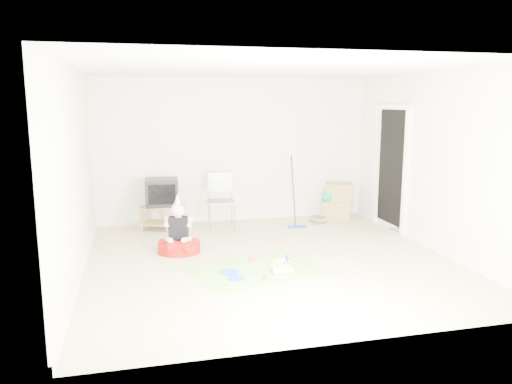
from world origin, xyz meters
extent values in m
plane|color=beige|center=(0.00, 0.00, 0.00)|extent=(5.00, 5.00, 0.00)
cube|color=black|center=(2.48, 1.20, 1.02)|extent=(0.02, 0.90, 2.05)
cube|color=#9B7846|center=(-1.35, 2.05, 0.41)|extent=(0.79, 0.64, 0.03)
cube|color=#9B7846|center=(-1.35, 2.05, 0.12)|extent=(0.79, 0.64, 0.03)
cube|color=#9B7846|center=(-1.71, 1.99, 0.21)|extent=(0.06, 0.06, 0.42)
cube|color=#9B7846|center=(-1.13, 1.77, 0.21)|extent=(0.06, 0.06, 0.42)
cube|color=#9B7846|center=(-1.57, 2.33, 0.21)|extent=(0.06, 0.06, 0.42)
cube|color=#9B7846|center=(-1.00, 2.11, 0.21)|extent=(0.06, 0.06, 0.42)
cube|color=black|center=(-1.35, 2.05, 0.66)|extent=(0.57, 0.48, 0.47)
cube|color=gray|center=(-0.36, 1.86, 0.48)|extent=(0.48, 0.46, 0.03)
cylinder|color=gray|center=(-0.57, 1.88, 0.50)|extent=(0.02, 0.02, 1.00)
cylinder|color=gray|center=(-0.16, 1.85, 0.50)|extent=(0.02, 0.02, 1.00)
cube|color=#A98752|center=(1.85, 2.09, 0.17)|extent=(0.65, 0.58, 0.35)
cube|color=#A98752|center=(1.90, 2.10, 0.51)|extent=(0.56, 0.50, 0.33)
ellipsoid|color=#0C8B78|center=(1.66, 2.04, 0.44)|extent=(0.23, 0.16, 0.19)
cube|color=#223FAB|center=(0.94, 1.65, 0.02)|extent=(0.32, 0.13, 0.03)
cylinder|color=black|center=(0.94, 1.65, 0.64)|extent=(0.05, 0.42, 1.22)
cube|color=#226848|center=(1.42, 1.91, 0.02)|extent=(0.29, 0.33, 0.03)
cube|color=#C1293D|center=(1.42, 1.91, 0.04)|extent=(0.30, 0.32, 0.03)
cube|color=beige|center=(1.42, 1.91, 0.07)|extent=(0.29, 0.31, 0.03)
cube|color=#226848|center=(1.42, 1.91, 0.10)|extent=(0.29, 0.29, 0.03)
cylinder|color=#9F150E|center=(-1.20, 0.65, 0.08)|extent=(0.71, 0.71, 0.17)
cube|color=black|center=(-1.20, 0.65, 0.35)|extent=(0.30, 0.20, 0.37)
sphere|color=beige|center=(-1.20, 0.65, 0.64)|extent=(0.23, 0.23, 0.20)
cone|color=white|center=(-1.20, 0.65, 0.81)|extent=(0.10, 0.10, 0.15)
cube|color=#FF358C|center=(-0.30, -0.33, 0.00)|extent=(1.85, 1.54, 0.01)
cube|color=silver|center=(0.02, -0.51, 0.04)|extent=(0.27, 0.21, 0.07)
cube|color=green|center=(0.02, -0.51, 0.01)|extent=(0.27, 0.21, 0.01)
cylinder|color=beige|center=(-0.07, -0.55, 0.11)|extent=(0.01, 0.01, 0.06)
cylinder|color=beige|center=(-0.03, -0.55, 0.11)|extent=(0.01, 0.01, 0.06)
cylinder|color=beige|center=(0.02, -0.55, 0.11)|extent=(0.01, 0.01, 0.06)
cylinder|color=beige|center=(0.07, -0.55, 0.11)|extent=(0.01, 0.01, 0.06)
cylinder|color=beige|center=(0.11, -0.55, 0.11)|extent=(0.01, 0.01, 0.06)
cylinder|color=beige|center=(-0.07, -0.47, 0.11)|extent=(0.01, 0.01, 0.06)
cylinder|color=beige|center=(-0.03, -0.47, 0.11)|extent=(0.01, 0.01, 0.06)
cylinder|color=beige|center=(0.02, -0.47, 0.11)|extent=(0.01, 0.01, 0.06)
cylinder|color=beige|center=(0.07, -0.47, 0.11)|extent=(0.01, 0.01, 0.06)
cylinder|color=blue|center=(-0.64, -0.39, 0.01)|extent=(0.34, 0.34, 0.01)
cylinder|color=blue|center=(-0.61, -0.63, 0.01)|extent=(0.29, 0.29, 0.01)
cylinder|color=orange|center=(-0.26, -0.03, 0.04)|extent=(0.06, 0.06, 0.07)
cylinder|color=orange|center=(-0.26, -0.78, 0.04)|extent=(0.06, 0.06, 0.07)
cone|color=#181CA9|center=(0.16, -0.30, 0.09)|extent=(0.13, 0.13, 0.16)
camera|label=1|loc=(-1.74, -6.44, 2.18)|focal=35.00mm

